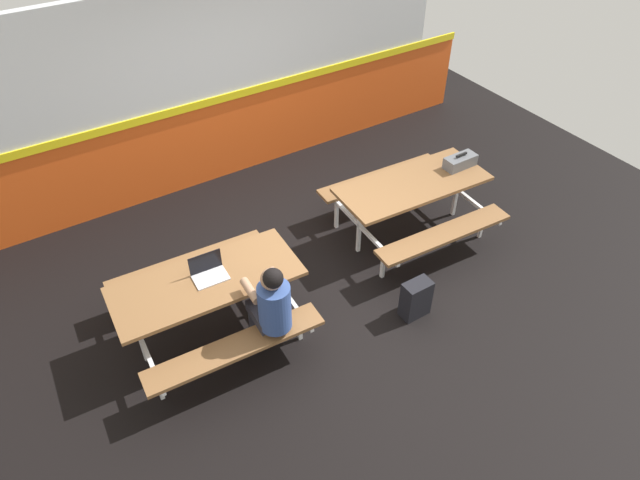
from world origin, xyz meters
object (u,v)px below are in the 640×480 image
object	(u,v)px
student_nearer	(271,304)
laptop_silver	(209,272)
picnic_table_right	(412,194)
backpack_dark	(415,299)
toolbox_grey	(460,161)
picnic_table_left	(208,292)

from	to	relation	value
student_nearer	laptop_silver	bearing A→B (deg)	118.33
picnic_table_right	student_nearer	world-z (taller)	student_nearer
picnic_table_right	backpack_dark	bearing A→B (deg)	-126.11
picnic_table_right	backpack_dark	xyz separation A→B (m)	(-0.79, -1.09, -0.36)
picnic_table_right	toolbox_grey	xyz separation A→B (m)	(0.68, -0.04, 0.24)
backpack_dark	toolbox_grey	bearing A→B (deg)	35.48
picnic_table_left	picnic_table_right	bearing A→B (deg)	4.14
toolbox_grey	backpack_dark	size ratio (longest dim) A/B	0.91
student_nearer	toolbox_grey	bearing A→B (deg)	13.90
laptop_silver	toolbox_grey	xyz separation A→B (m)	(3.30, 0.12, 0.02)
picnic_table_left	toolbox_grey	xyz separation A→B (m)	(3.35, 0.16, 0.24)
picnic_table_left	laptop_silver	world-z (taller)	laptop_silver
picnic_table_left	laptop_silver	xyz separation A→B (m)	(0.05, 0.03, 0.21)
picnic_table_left	student_nearer	bearing A→B (deg)	-56.66
picnic_table_right	student_nearer	xyz separation A→B (m)	(-2.29, -0.77, 0.13)
student_nearer	backpack_dark	bearing A→B (deg)	-11.85
picnic_table_right	toolbox_grey	bearing A→B (deg)	-3.09
picnic_table_left	laptop_silver	distance (m)	0.22
picnic_table_left	laptop_silver	size ratio (longest dim) A/B	5.52
laptop_silver	toolbox_grey	world-z (taller)	laptop_silver
picnic_table_right	student_nearer	distance (m)	2.42
picnic_table_right	laptop_silver	bearing A→B (deg)	-176.54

